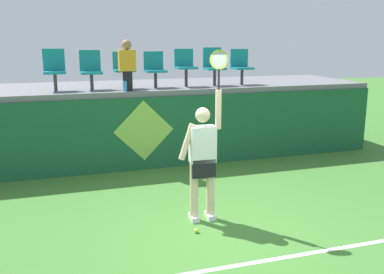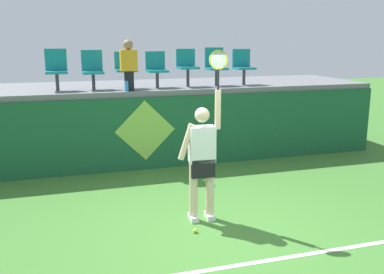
{
  "view_description": "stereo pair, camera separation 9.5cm",
  "coord_description": "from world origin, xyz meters",
  "px_view_note": "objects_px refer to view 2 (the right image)",
  "views": [
    {
      "loc": [
        -2.17,
        -5.4,
        2.74
      ],
      "look_at": [
        -0.05,
        1.21,
        1.15
      ],
      "focal_mm": 40.82,
      "sensor_mm": 36.0,
      "label": 1
    },
    {
      "loc": [
        -2.08,
        -5.42,
        2.74
      ],
      "look_at": [
        -0.05,
        1.21,
        1.15
      ],
      "focal_mm": 40.82,
      "sensor_mm": 36.0,
      "label": 2
    }
  ],
  "objects_px": {
    "tennis_ball": "(195,231)",
    "stadium_chair_3": "(156,68)",
    "tennis_player": "(202,157)",
    "water_bottle": "(127,86)",
    "stadium_chair_4": "(187,65)",
    "stadium_chair_5": "(215,65)",
    "stadium_chair_6": "(243,65)",
    "stadium_chair_2": "(126,68)",
    "stadium_chair_0": "(56,68)",
    "stadium_chair_1": "(93,68)",
    "spectator_0": "(129,64)"
  },
  "relations": [
    {
      "from": "stadium_chair_5",
      "to": "stadium_chair_2",
      "type": "bearing_deg",
      "value": -179.75
    },
    {
      "from": "stadium_chair_4",
      "to": "stadium_chair_6",
      "type": "distance_m",
      "value": 1.37
    },
    {
      "from": "stadium_chair_5",
      "to": "spectator_0",
      "type": "bearing_deg",
      "value": -167.64
    },
    {
      "from": "stadium_chair_6",
      "to": "stadium_chair_1",
      "type": "bearing_deg",
      "value": 179.94
    },
    {
      "from": "tennis_ball",
      "to": "stadium_chair_4",
      "type": "height_order",
      "value": "stadium_chair_4"
    },
    {
      "from": "tennis_ball",
      "to": "tennis_player",
      "type": "bearing_deg",
      "value": 60.51
    },
    {
      "from": "water_bottle",
      "to": "stadium_chair_1",
      "type": "bearing_deg",
      "value": 138.03
    },
    {
      "from": "tennis_ball",
      "to": "stadium_chair_3",
      "type": "height_order",
      "value": "stadium_chair_3"
    },
    {
      "from": "stadium_chair_2",
      "to": "spectator_0",
      "type": "relative_size",
      "value": 0.76
    },
    {
      "from": "tennis_player",
      "to": "tennis_ball",
      "type": "distance_m",
      "value": 1.08
    },
    {
      "from": "tennis_ball",
      "to": "stadium_chair_5",
      "type": "xyz_separation_m",
      "value": [
        1.73,
        3.99,
        2.09
      ]
    },
    {
      "from": "stadium_chair_0",
      "to": "stadium_chair_6",
      "type": "height_order",
      "value": "stadium_chair_0"
    },
    {
      "from": "tennis_player",
      "to": "water_bottle",
      "type": "distance_m",
      "value": 3.16
    },
    {
      "from": "tennis_ball",
      "to": "stadium_chair_3",
      "type": "relative_size",
      "value": 0.08
    },
    {
      "from": "stadium_chair_6",
      "to": "spectator_0",
      "type": "xyz_separation_m",
      "value": [
        -2.75,
        -0.45,
        0.09
      ]
    },
    {
      "from": "stadium_chair_0",
      "to": "stadium_chair_2",
      "type": "relative_size",
      "value": 1.09
    },
    {
      "from": "stadium_chair_1",
      "to": "stadium_chair_4",
      "type": "height_order",
      "value": "stadium_chair_4"
    },
    {
      "from": "stadium_chair_0",
      "to": "water_bottle",
      "type": "bearing_deg",
      "value": -22.47
    },
    {
      "from": "stadium_chair_2",
      "to": "stadium_chair_6",
      "type": "distance_m",
      "value": 2.75
    },
    {
      "from": "tennis_ball",
      "to": "stadium_chair_5",
      "type": "bearing_deg",
      "value": 66.52
    },
    {
      "from": "tennis_player",
      "to": "tennis_ball",
      "type": "bearing_deg",
      "value": -119.49
    },
    {
      "from": "stadium_chair_5",
      "to": "stadium_chair_6",
      "type": "xyz_separation_m",
      "value": [
        0.68,
        -0.0,
        -0.02
      ]
    },
    {
      "from": "stadium_chair_1",
      "to": "stadium_chair_3",
      "type": "relative_size",
      "value": 1.05
    },
    {
      "from": "tennis_player",
      "to": "tennis_ball",
      "type": "height_order",
      "value": "tennis_player"
    },
    {
      "from": "water_bottle",
      "to": "stadium_chair_6",
      "type": "xyz_separation_m",
      "value": [
        2.82,
        0.56,
        0.35
      ]
    },
    {
      "from": "water_bottle",
      "to": "stadium_chair_0",
      "type": "bearing_deg",
      "value": 157.53
    },
    {
      "from": "stadium_chair_1",
      "to": "stadium_chair_5",
      "type": "distance_m",
      "value": 2.76
    },
    {
      "from": "stadium_chair_3",
      "to": "stadium_chair_0",
      "type": "bearing_deg",
      "value": 179.85
    },
    {
      "from": "tennis_ball",
      "to": "water_bottle",
      "type": "height_order",
      "value": "water_bottle"
    },
    {
      "from": "tennis_player",
      "to": "stadium_chair_3",
      "type": "relative_size",
      "value": 3.27
    },
    {
      "from": "tennis_player",
      "to": "stadium_chair_3",
      "type": "xyz_separation_m",
      "value": [
        0.1,
        3.55,
        1.1
      ]
    },
    {
      "from": "stadium_chair_1",
      "to": "stadium_chair_3",
      "type": "xyz_separation_m",
      "value": [
        1.38,
        -0.0,
        -0.01
      ]
    },
    {
      "from": "stadium_chair_1",
      "to": "spectator_0",
      "type": "xyz_separation_m",
      "value": [
        0.7,
        -0.45,
        0.1
      ]
    },
    {
      "from": "stadium_chair_1",
      "to": "stadium_chair_3",
      "type": "distance_m",
      "value": 1.38
    },
    {
      "from": "stadium_chair_0",
      "to": "tennis_player",
      "type": "bearing_deg",
      "value": -60.55
    },
    {
      "from": "stadium_chair_2",
      "to": "stadium_chair_4",
      "type": "relative_size",
      "value": 0.94
    },
    {
      "from": "water_bottle",
      "to": "stadium_chair_2",
      "type": "relative_size",
      "value": 0.27
    },
    {
      "from": "spectator_0",
      "to": "stadium_chair_6",
      "type": "bearing_deg",
      "value": 9.28
    },
    {
      "from": "stadium_chair_3",
      "to": "stadium_chair_6",
      "type": "height_order",
      "value": "stadium_chair_6"
    },
    {
      "from": "stadium_chair_1",
      "to": "spectator_0",
      "type": "height_order",
      "value": "spectator_0"
    },
    {
      "from": "stadium_chair_1",
      "to": "stadium_chair_2",
      "type": "xyz_separation_m",
      "value": [
        0.7,
        -0.01,
        0.0
      ]
    },
    {
      "from": "stadium_chair_2",
      "to": "stadium_chair_5",
      "type": "height_order",
      "value": "stadium_chair_5"
    },
    {
      "from": "tennis_player",
      "to": "stadium_chair_6",
      "type": "xyz_separation_m",
      "value": [
        2.17,
        3.55,
        1.12
      ]
    },
    {
      "from": "water_bottle",
      "to": "stadium_chair_4",
      "type": "relative_size",
      "value": 0.26
    },
    {
      "from": "stadium_chair_5",
      "to": "stadium_chair_1",
      "type": "bearing_deg",
      "value": -179.99
    },
    {
      "from": "stadium_chair_5",
      "to": "stadium_chair_6",
      "type": "distance_m",
      "value": 0.68
    },
    {
      "from": "stadium_chair_3",
      "to": "stadium_chair_6",
      "type": "distance_m",
      "value": 2.07
    },
    {
      "from": "stadium_chair_3",
      "to": "spectator_0",
      "type": "bearing_deg",
      "value": -146.63
    },
    {
      "from": "water_bottle",
      "to": "stadium_chair_4",
      "type": "bearing_deg",
      "value": 20.77
    },
    {
      "from": "tennis_player",
      "to": "stadium_chair_2",
      "type": "distance_m",
      "value": 3.76
    }
  ]
}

